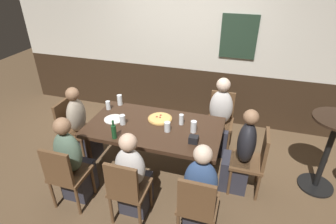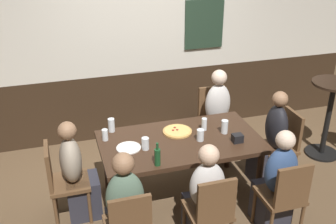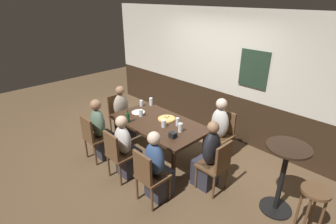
{
  "view_description": "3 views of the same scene",
  "coord_description": "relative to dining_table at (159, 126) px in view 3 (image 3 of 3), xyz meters",
  "views": [
    {
      "loc": [
        1.04,
        -2.8,
        2.64
      ],
      "look_at": [
        0.21,
        -0.07,
        1.02
      ],
      "focal_mm": 29.04,
      "sensor_mm": 36.0,
      "label": 1
    },
    {
      "loc": [
        -1.21,
        -3.56,
        2.9
      ],
      "look_at": [
        -0.14,
        0.02,
        1.09
      ],
      "focal_mm": 42.85,
      "sensor_mm": 36.0,
      "label": 2
    },
    {
      "loc": [
        3.09,
        -2.77,
        2.81
      ],
      "look_at": [
        0.2,
        0.03,
        0.99
      ],
      "focal_mm": 27.75,
      "sensor_mm": 36.0,
      "label": 3
    }
  ],
  "objects": [
    {
      "name": "person_head_east",
      "position": [
        1.12,
        0.0,
        -0.18
      ],
      "size": [
        0.37,
        0.34,
        1.16
      ],
      "color": "#2D2D38",
      "rests_on": "ground_plane"
    },
    {
      "name": "condiment_caddy",
      "position": [
        0.57,
        -0.21,
        0.12
      ],
      "size": [
        0.11,
        0.09,
        0.09
      ],
      "primitive_type": "cube",
      "color": "black",
      "rests_on": "dining_table"
    },
    {
      "name": "plate_white_large",
      "position": [
        -0.57,
        -0.01,
        0.08
      ],
      "size": [
        0.26,
        0.26,
        0.01
      ],
      "primitive_type": "cylinder",
      "color": "white",
      "rests_on": "dining_table"
    },
    {
      "name": "pint_glass_stout",
      "position": [
        0.52,
        0.01,
        0.14
      ],
      "size": [
        0.08,
        0.08,
        0.15
      ],
      "color": "silver",
      "rests_on": "dining_table"
    },
    {
      "name": "bar_stool",
      "position": [
        2.59,
        0.16,
        -0.1
      ],
      "size": [
        0.34,
        0.34,
        0.72
      ],
      "color": "brown",
      "rests_on": "ground_plane"
    },
    {
      "name": "tumbler_short",
      "position": [
        -0.41,
        -0.08,
        0.13
      ],
      "size": [
        0.08,
        0.08,
        0.13
      ],
      "color": "silver",
      "rests_on": "dining_table"
    },
    {
      "name": "side_bar_table",
      "position": [
        2.14,
        0.31,
        -0.05
      ],
      "size": [
        0.56,
        0.56,
        1.05
      ],
      "color": "black",
      "rests_on": "ground_plane"
    },
    {
      "name": "person_left_near",
      "position": [
        -0.77,
        -0.73,
        -0.17
      ],
      "size": [
        0.34,
        0.37,
        1.16
      ],
      "color": "#2D2D38",
      "rests_on": "ground_plane"
    },
    {
      "name": "chair_right_far",
      "position": [
        0.77,
        0.9,
        -0.17
      ],
      "size": [
        0.4,
        0.4,
        0.88
      ],
      "color": "brown",
      "rests_on": "ground_plane"
    },
    {
      "name": "chair_right_near",
      "position": [
        0.77,
        -0.9,
        -0.17
      ],
      "size": [
        0.4,
        0.4,
        0.88
      ],
      "color": "brown",
      "rests_on": "ground_plane"
    },
    {
      "name": "chair_head_east",
      "position": [
        1.29,
        0.0,
        -0.17
      ],
      "size": [
        0.4,
        0.4,
        0.88
      ],
      "color": "brown",
      "rests_on": "ground_plane"
    },
    {
      "name": "ground_plane",
      "position": [
        0.0,
        0.0,
        -0.66
      ],
      "size": [
        12.0,
        12.0,
        0.0
      ],
      "primitive_type": "plane",
      "color": "brown"
    },
    {
      "name": "person_right_far",
      "position": [
        0.77,
        0.73,
        -0.16
      ],
      "size": [
        0.34,
        0.37,
        1.19
      ],
      "color": "#2D2D38",
      "rests_on": "ground_plane"
    },
    {
      "name": "person_right_near",
      "position": [
        0.77,
        -0.73,
        -0.19
      ],
      "size": [
        0.34,
        0.37,
        1.13
      ],
      "color": "#2D2D38",
      "rests_on": "ground_plane"
    },
    {
      "name": "highball_clear",
      "position": [
        -0.78,
        0.23,
        0.13
      ],
      "size": [
        0.06,
        0.06,
        0.13
      ],
      "color": "silver",
      "rests_on": "dining_table"
    },
    {
      "name": "chair_head_west",
      "position": [
        -1.29,
        0.0,
        -0.17
      ],
      "size": [
        0.4,
        0.4,
        0.88
      ],
      "color": "brown",
      "rests_on": "ground_plane"
    },
    {
      "name": "person_mid_near",
      "position": [
        0.0,
        -0.73,
        -0.2
      ],
      "size": [
        0.34,
        0.37,
        1.11
      ],
      "color": "#2D2D38",
      "rests_on": "ground_plane"
    },
    {
      "name": "pizza",
      "position": [
        0.02,
        0.18,
        0.09
      ],
      "size": [
        0.33,
        0.33,
        0.03
      ],
      "color": "tan",
      "rests_on": "dining_table"
    },
    {
      "name": "chair_left_near",
      "position": [
        -0.77,
        -0.9,
        -0.17
      ],
      "size": [
        0.4,
        0.4,
        0.88
      ],
      "color": "brown",
      "rests_on": "ground_plane"
    },
    {
      "name": "beer_bottle_green",
      "position": [
        -0.37,
        -0.4,
        0.17
      ],
      "size": [
        0.06,
        0.06,
        0.25
      ],
      "color": "#194723",
      "rests_on": "dining_table"
    },
    {
      "name": "wall_back",
      "position": [
        0.01,
        1.65,
        0.64
      ],
      "size": [
        6.4,
        0.13,
        2.6
      ],
      "color": "#332316",
      "rests_on": "ground_plane"
    },
    {
      "name": "person_head_west",
      "position": [
        -1.12,
        0.0,
        -0.19
      ],
      "size": [
        0.37,
        0.34,
        1.13
      ],
      "color": "#2D2D38",
      "rests_on": "ground_plane"
    },
    {
      "name": "dining_table",
      "position": [
        0.0,
        0.0,
        0.0
      ],
      "size": [
        1.74,
        0.96,
        0.74
      ],
      "color": "#382316",
      "rests_on": "ground_plane"
    },
    {
      "name": "chair_mid_near",
      "position": [
        0.0,
        -0.9,
        -0.17
      ],
      "size": [
        0.4,
        0.4,
        0.88
      ],
      "color": "brown",
      "rests_on": "ground_plane"
    },
    {
      "name": "beer_glass_half",
      "position": [
        0.2,
        -0.07,
        0.13
      ],
      "size": [
        0.08,
        0.08,
        0.13
      ],
      "color": "silver",
      "rests_on": "dining_table"
    },
    {
      "name": "beer_glass_tall",
      "position": [
        -0.68,
        0.41,
        0.14
      ],
      "size": [
        0.07,
        0.07,
        0.16
      ],
      "color": "silver",
      "rests_on": "dining_table"
    },
    {
      "name": "pint_glass_pale",
      "position": [
        0.33,
        0.14,
        0.14
      ],
      "size": [
        0.06,
        0.06,
        0.14
      ],
      "color": "silver",
      "rests_on": "dining_table"
    }
  ]
}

